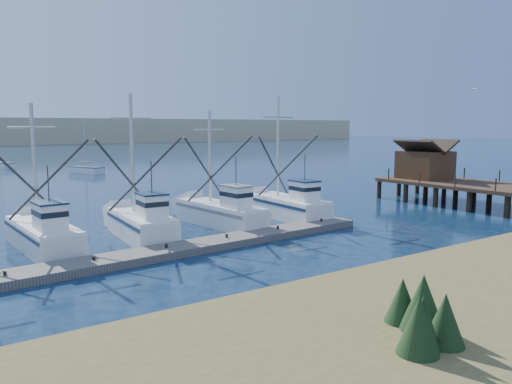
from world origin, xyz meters
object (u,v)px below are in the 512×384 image
timber_pier (458,176)px  sailboat_far (0,165)px  floating_dock (132,258)px  sailboat_near (86,170)px

timber_pier → sailboat_far: 71.72m
sailboat_far → floating_dock: bearing=-112.9°
sailboat_near → sailboat_far: (-9.20, 17.27, 0.01)m
sailboat_near → timber_pier: bearing=-90.1°
floating_dock → sailboat_far: bearing=83.5°
floating_dock → timber_pier: 31.32m
timber_pier → sailboat_near: bearing=111.4°
floating_dock → timber_pier: timber_pier is taller
timber_pier → sailboat_far: (-28.27, 65.88, -2.07)m
floating_dock → sailboat_near: size_ratio=3.97×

